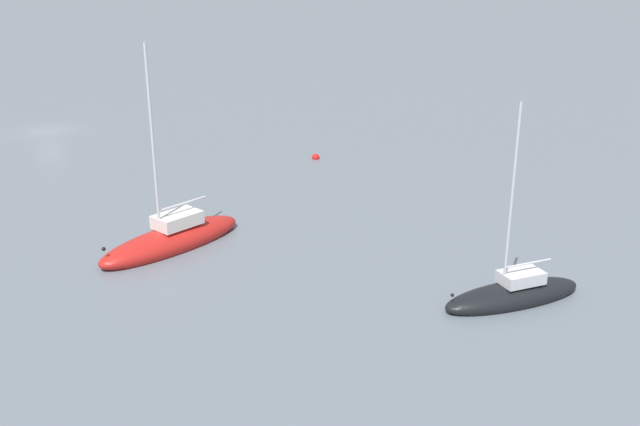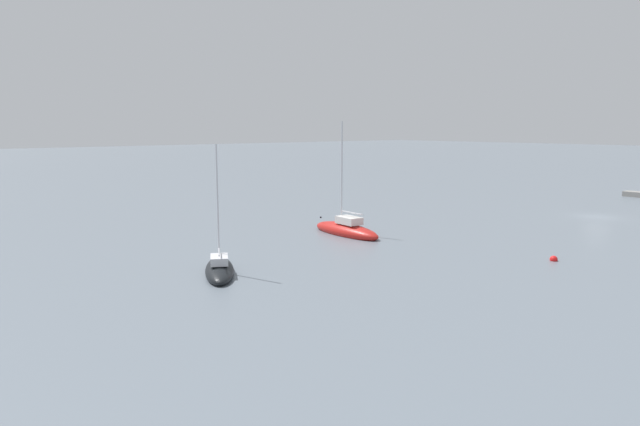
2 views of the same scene
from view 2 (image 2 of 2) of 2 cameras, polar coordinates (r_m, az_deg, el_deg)
ground_plane at (r=66.88m, az=26.08°, el=-0.37°), size 500.00×500.00×0.00m
sailboat_black_near at (r=37.53m, az=-10.06°, el=-5.61°), size 6.48×4.82×8.70m
sailboat_red_mid at (r=50.48m, az=2.65°, el=-1.71°), size 8.29×2.86×10.36m
mooring_buoy_mid at (r=43.93m, az=22.43°, el=-4.34°), size 0.55×0.55×0.55m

